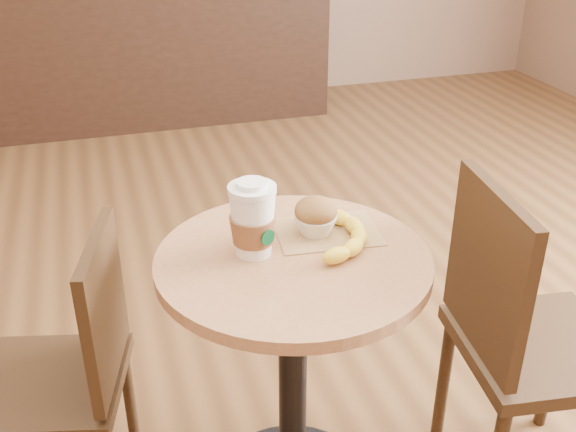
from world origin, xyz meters
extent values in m
cylinder|color=black|center=(-0.05, -0.06, 0.38)|extent=(0.07, 0.07, 0.72)
cylinder|color=#AA754E|center=(-0.05, -0.06, 0.73)|extent=(0.62, 0.62, 0.03)
cube|color=#352312|center=(-0.63, 0.10, 0.39)|extent=(0.42, 0.42, 0.03)
cylinder|color=#352312|center=(-0.74, 0.28, 0.20)|extent=(0.03, 0.03, 0.39)
cylinder|color=#352312|center=(-0.45, 0.21, 0.20)|extent=(0.03, 0.03, 0.39)
cube|color=#352312|center=(-0.47, 0.06, 0.61)|extent=(0.10, 0.33, 0.37)
cube|color=#352312|center=(0.56, -0.17, 0.44)|extent=(0.44, 0.44, 0.04)
cylinder|color=#352312|center=(0.75, -0.03, 0.22)|extent=(0.04, 0.04, 0.44)
cylinder|color=#352312|center=(0.42, 0.01, 0.22)|extent=(0.04, 0.04, 0.44)
cube|color=#352312|center=(0.39, -0.15, 0.68)|extent=(0.08, 0.37, 0.41)
cube|color=black|center=(0.00, 3.18, 0.50)|extent=(2.20, 0.60, 1.00)
cube|color=#9E794C|center=(0.06, 0.02, 0.75)|extent=(0.26, 0.20, 0.00)
cylinder|color=white|center=(-0.14, -0.02, 0.91)|extent=(0.11, 0.11, 0.01)
cylinder|color=white|center=(-0.14, -0.02, 0.92)|extent=(0.07, 0.07, 0.01)
cylinder|color=#074620|center=(-0.11, -0.07, 0.81)|extent=(0.03, 0.02, 0.04)
ellipsoid|color=brown|center=(0.03, 0.02, 0.81)|extent=(0.10, 0.10, 0.06)
ellipsoid|color=#FDF1CA|center=(0.03, 0.02, 0.83)|extent=(0.04, 0.04, 0.02)
camera|label=1|loc=(-0.44, -1.28, 1.52)|focal=42.00mm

